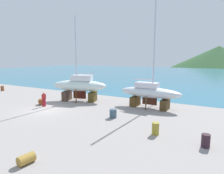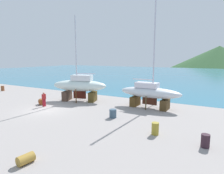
{
  "view_description": "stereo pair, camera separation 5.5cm",
  "coord_description": "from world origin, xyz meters",
  "px_view_note": "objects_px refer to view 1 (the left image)",
  "views": [
    {
      "loc": [
        16.13,
        -14.28,
        5.62
      ],
      "look_at": [
        5.0,
        5.84,
        2.09
      ],
      "focal_mm": 30.86,
      "sensor_mm": 36.0,
      "label": 1
    },
    {
      "loc": [
        16.17,
        -14.25,
        5.62
      ],
      "look_at": [
        5.0,
        5.84,
        2.09
      ],
      "focal_mm": 30.86,
      "sensor_mm": 36.0,
      "label": 2
    }
  ],
  "objects_px": {
    "barrel_tipped_right": "(26,159)",
    "barrel_by_slipway": "(206,141)",
    "worker": "(44,99)",
    "sailboat_large_starboard": "(80,86)",
    "barrel_blue_faded": "(113,113)",
    "barrel_tipped_center": "(155,129)",
    "barrel_rust_mid": "(41,102)",
    "barrel_rust_near": "(2,88)",
    "sailboat_mid_port": "(150,93)"
  },
  "relations": [
    {
      "from": "sailboat_large_starboard",
      "to": "barrel_by_slipway",
      "type": "distance_m",
      "value": 16.75
    },
    {
      "from": "barrel_rust_near",
      "to": "barrel_tipped_right",
      "type": "distance_m",
      "value": 26.81
    },
    {
      "from": "sailboat_mid_port",
      "to": "barrel_rust_near",
      "type": "relative_size",
      "value": 13.85
    },
    {
      "from": "sailboat_mid_port",
      "to": "barrel_tipped_center",
      "type": "relative_size",
      "value": 12.77
    },
    {
      "from": "barrel_rust_near",
      "to": "barrel_by_slipway",
      "type": "xyz_separation_m",
      "value": [
        31.63,
        -6.33,
        0.01
      ]
    },
    {
      "from": "sailboat_mid_port",
      "to": "worker",
      "type": "relative_size",
      "value": 6.92
    },
    {
      "from": "barrel_rust_mid",
      "to": "barrel_blue_faded",
      "type": "relative_size",
      "value": 1.05
    },
    {
      "from": "sailboat_mid_port",
      "to": "barrel_rust_mid",
      "type": "xyz_separation_m",
      "value": [
        -11.81,
        -4.98,
        -1.39
      ]
    },
    {
      "from": "barrel_tipped_right",
      "to": "barrel_by_slipway",
      "type": "distance_m",
      "value": 10.67
    },
    {
      "from": "barrel_by_slipway",
      "to": "barrel_blue_faded",
      "type": "distance_m",
      "value": 8.39
    },
    {
      "from": "worker",
      "to": "barrel_tipped_right",
      "type": "relative_size",
      "value": 1.93
    },
    {
      "from": "barrel_blue_faded",
      "to": "barrel_tipped_center",
      "type": "bearing_deg",
      "value": -23.45
    },
    {
      "from": "worker",
      "to": "barrel_by_slipway",
      "type": "distance_m",
      "value": 17.18
    },
    {
      "from": "barrel_rust_mid",
      "to": "barrel_blue_faded",
      "type": "xyz_separation_m",
      "value": [
        10.01,
        -0.28,
        0.07
      ]
    },
    {
      "from": "barrel_tipped_right",
      "to": "barrel_by_slipway",
      "type": "xyz_separation_m",
      "value": [
        8.24,
        6.78,
        0.16
      ]
    },
    {
      "from": "barrel_by_slipway",
      "to": "barrel_tipped_center",
      "type": "xyz_separation_m",
      "value": [
        -3.36,
        0.45,
        0.03
      ]
    },
    {
      "from": "sailboat_large_starboard",
      "to": "barrel_rust_near",
      "type": "distance_m",
      "value": 16.43
    },
    {
      "from": "barrel_rust_near",
      "to": "barrel_rust_mid",
      "type": "bearing_deg",
      "value": -14.72
    },
    {
      "from": "barrel_rust_near",
      "to": "barrel_blue_faded",
      "type": "relative_size",
      "value": 1.04
    },
    {
      "from": "sailboat_large_starboard",
      "to": "barrel_blue_faded",
      "type": "distance_m",
      "value": 8.54
    },
    {
      "from": "sailboat_mid_port",
      "to": "worker",
      "type": "distance_m",
      "value": 12.13
    },
    {
      "from": "sailboat_large_starboard",
      "to": "worker",
      "type": "xyz_separation_m",
      "value": [
        -1.73,
        -4.4,
        -1.12
      ]
    },
    {
      "from": "barrel_by_slipway",
      "to": "barrel_rust_mid",
      "type": "relative_size",
      "value": 1.0
    },
    {
      "from": "sailboat_mid_port",
      "to": "barrel_rust_mid",
      "type": "bearing_deg",
      "value": -155.62
    },
    {
      "from": "barrel_tipped_right",
      "to": "barrel_blue_faded",
      "type": "relative_size",
      "value": 1.08
    },
    {
      "from": "barrel_by_slipway",
      "to": "barrel_rust_near",
      "type": "bearing_deg",
      "value": 168.69
    },
    {
      "from": "sailboat_mid_port",
      "to": "barrel_tipped_center",
      "type": "distance_m",
      "value": 7.93
    },
    {
      "from": "sailboat_mid_port",
      "to": "barrel_rust_near",
      "type": "bearing_deg",
      "value": -175.32
    },
    {
      "from": "barrel_tipped_center",
      "to": "worker",
      "type": "bearing_deg",
      "value": 172.36
    },
    {
      "from": "barrel_blue_faded",
      "to": "worker",
      "type": "bearing_deg",
      "value": -178.8
    },
    {
      "from": "sailboat_large_starboard",
      "to": "barrel_by_slipway",
      "type": "height_order",
      "value": "sailboat_large_starboard"
    },
    {
      "from": "sailboat_large_starboard",
      "to": "barrel_by_slipway",
      "type": "bearing_deg",
      "value": 138.95
    },
    {
      "from": "barrel_rust_near",
      "to": "barrel_rust_mid",
      "type": "height_order",
      "value": "barrel_rust_near"
    },
    {
      "from": "barrel_tipped_right",
      "to": "sailboat_mid_port",
      "type": "bearing_deg",
      "value": 82.08
    },
    {
      "from": "barrel_tipped_right",
      "to": "barrel_by_slipway",
      "type": "relative_size",
      "value": 1.02
    },
    {
      "from": "barrel_tipped_right",
      "to": "barrel_blue_faded",
      "type": "bearing_deg",
      "value": 88.64
    },
    {
      "from": "barrel_rust_mid",
      "to": "barrel_blue_faded",
      "type": "distance_m",
      "value": 10.02
    },
    {
      "from": "sailboat_mid_port",
      "to": "barrel_rust_near",
      "type": "height_order",
      "value": "sailboat_mid_port"
    },
    {
      "from": "sailboat_mid_port",
      "to": "barrel_blue_faded",
      "type": "distance_m",
      "value": 5.72
    },
    {
      "from": "barrel_rust_near",
      "to": "barrel_tipped_center",
      "type": "height_order",
      "value": "barrel_tipped_center"
    },
    {
      "from": "worker",
      "to": "barrel_tipped_right",
      "type": "bearing_deg",
      "value": 127.7
    },
    {
      "from": "barrel_tipped_right",
      "to": "barrel_rust_mid",
      "type": "height_order",
      "value": "barrel_rust_mid"
    },
    {
      "from": "sailboat_mid_port",
      "to": "barrel_tipped_center",
      "type": "xyz_separation_m",
      "value": [
        2.86,
        -7.28,
        -1.27
      ]
    },
    {
      "from": "barrel_by_slipway",
      "to": "barrel_tipped_right",
      "type": "bearing_deg",
      "value": -140.57
    },
    {
      "from": "barrel_blue_faded",
      "to": "barrel_rust_near",
      "type": "bearing_deg",
      "value": 170.73
    },
    {
      "from": "sailboat_mid_port",
      "to": "barrel_tipped_right",
      "type": "bearing_deg",
      "value": -96.41
    },
    {
      "from": "sailboat_mid_port",
      "to": "barrel_blue_faded",
      "type": "height_order",
      "value": "sailboat_mid_port"
    },
    {
      "from": "barrel_tipped_center",
      "to": "barrel_rust_mid",
      "type": "distance_m",
      "value": 14.85
    },
    {
      "from": "barrel_rust_near",
      "to": "barrel_tipped_right",
      "type": "bearing_deg",
      "value": -29.26
    },
    {
      "from": "barrel_by_slipway",
      "to": "barrel_rust_mid",
      "type": "height_order",
      "value": "barrel_by_slipway"
    }
  ]
}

